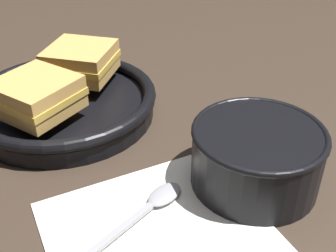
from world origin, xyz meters
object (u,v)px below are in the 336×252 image
object	(u,v)px
soup_bowl	(257,153)
spoon	(153,204)
sandwich_near_left	(37,95)
skillet	(63,103)
sandwich_near_right	(81,61)

from	to	relation	value
soup_bowl	spoon	size ratio (longest dim) A/B	1.11
spoon	soup_bowl	bearing A→B (deg)	-28.55
sandwich_near_left	skillet	bearing A→B (deg)	48.38
sandwich_near_right	soup_bowl	bearing A→B (deg)	-64.74
skillet	sandwich_near_right	distance (m)	0.07
soup_bowl	skillet	world-z (taller)	soup_bowl
spoon	sandwich_near_right	xyz separation A→B (m)	(-0.01, 0.28, 0.06)
sandwich_near_left	spoon	bearing A→B (deg)	-66.40
skillet	sandwich_near_left	world-z (taller)	sandwich_near_left
spoon	sandwich_near_left	bearing A→B (deg)	87.53
skillet	sandwich_near_right	size ratio (longest dim) A/B	2.55
soup_bowl	sandwich_near_left	xyz separation A→B (m)	(-0.21, 0.20, 0.02)
skillet	soup_bowl	bearing A→B (deg)	-54.25
sandwich_near_right	sandwich_near_left	bearing A→B (deg)	-133.73
sandwich_near_right	spoon	bearing A→B (deg)	-88.77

